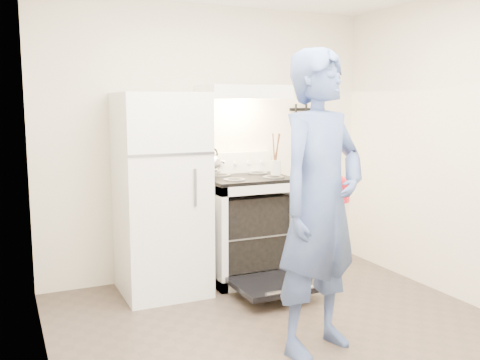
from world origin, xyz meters
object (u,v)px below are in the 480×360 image
person (320,203)px  refrigerator (161,194)px  dutch_oven (328,191)px  stove_body (246,229)px  tea_kettle (212,162)px

person → refrigerator: bearing=95.8°
dutch_oven → stove_body: bearing=93.4°
stove_body → person: bearing=-96.8°
refrigerator → dutch_oven: (0.88, -1.18, 0.15)m
person → dutch_oven: size_ratio=5.17×
person → stove_body: bearing=65.9°
refrigerator → person: (0.63, -1.48, 0.13)m
refrigerator → stove_body: size_ratio=1.85×
stove_body → tea_kettle: size_ratio=3.54×
refrigerator → stove_body: (0.81, 0.02, -0.39)m
tea_kettle → dutch_oven: size_ratio=0.69×
stove_body → person: (-0.18, -1.50, 0.52)m
refrigerator → stove_body: refrigerator is taller
refrigerator → dutch_oven: refrigerator is taller
stove_body → tea_kettle: tea_kettle is taller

